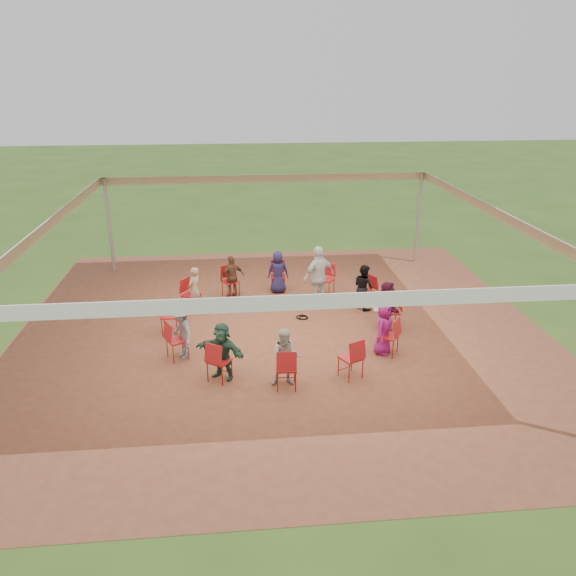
{
  "coord_description": "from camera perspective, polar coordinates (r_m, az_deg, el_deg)",
  "views": [
    {
      "loc": [
        -1.08,
        -12.65,
        6.0
      ],
      "look_at": [
        0.2,
        0.3,
        1.01
      ],
      "focal_mm": 35.0,
      "sensor_mm": 36.0,
      "label": 1
    }
  ],
  "objects": [
    {
      "name": "chair_2",
      "position": [
        16.15,
        3.87,
        0.83
      ],
      "size": [
        0.59,
        0.6,
        0.9
      ],
      "primitive_type": null,
      "rotation": [
        0.0,
        0.0,
        2.57
      ],
      "color": "#AE1618",
      "rests_on": "ground"
    },
    {
      "name": "chair_4",
      "position": [
        16.07,
        -5.86,
        0.67
      ],
      "size": [
        0.57,
        0.58,
        0.9
      ],
      "primitive_type": null,
      "rotation": [
        0.0,
        0.0,
        -2.67
      ],
      "color": "#AE1618",
      "rests_on": "ground"
    },
    {
      "name": "dirt_patch",
      "position": [
        14.04,
        -0.67,
        -4.29
      ],
      "size": [
        13.0,
        13.0,
        0.0
      ],
      "primitive_type": "plane",
      "color": "brown",
      "rests_on": "ground"
    },
    {
      "name": "chair_9",
      "position": [
        11.4,
        -0.18,
        -8.14
      ],
      "size": [
        0.44,
        0.46,
        0.9
      ],
      "primitive_type": null,
      "rotation": [
        0.0,
        0.0,
        -0.05
      ],
      "color": "#AE1618",
      "rests_on": "ground"
    },
    {
      "name": "chair_6",
      "position": [
        14.04,
        -11.92,
        -2.78
      ],
      "size": [
        0.46,
        0.44,
        0.9
      ],
      "primitive_type": null,
      "rotation": [
        0.0,
        0.0,
        -1.62
      ],
      "color": "#AE1618",
      "rests_on": "ground"
    },
    {
      "name": "chair_7",
      "position": [
        12.76,
        -11.19,
        -5.24
      ],
      "size": [
        0.58,
        0.57,
        0.9
      ],
      "primitive_type": null,
      "rotation": [
        0.0,
        0.0,
        -1.1
      ],
      "color": "#AE1618",
      "rests_on": "ground"
    },
    {
      "name": "chair_0",
      "position": [
        14.21,
        10.42,
        -2.38
      ],
      "size": [
        0.46,
        0.44,
        0.9
      ],
      "primitive_type": null,
      "rotation": [
        0.0,
        0.0,
        1.52
      ],
      "color": "#AE1618",
      "rests_on": "ground"
    },
    {
      "name": "person_seated_7",
      "position": [
        11.43,
        -0.21,
        -7.08
      ],
      "size": [
        0.62,
        0.38,
        1.24
      ],
      "primitive_type": "imported",
      "rotation": [
        0.0,
        0.0,
        -0.05
      ],
      "color": "#B1AD9E",
      "rests_on": "ground"
    },
    {
      "name": "tent",
      "position": [
        13.2,
        -0.72,
        5.03
      ],
      "size": [
        10.33,
        10.33,
        3.0
      ],
      "color": "#B2B2B7",
      "rests_on": "ground"
    },
    {
      "name": "chair_3",
      "position": [
        16.4,
        -1.03,
        1.2
      ],
      "size": [
        0.44,
        0.46,
        0.9
      ],
      "primitive_type": null,
      "rotation": [
        0.0,
        0.0,
        3.09
      ],
      "color": "#AE1618",
      "rests_on": "ground"
    },
    {
      "name": "person_seated_0",
      "position": [
        14.11,
        9.99,
        -1.74
      ],
      "size": [
        0.49,
        1.17,
        1.24
      ],
      "primitive_type": "imported",
      "rotation": [
        0.0,
        0.0,
        1.52
      ],
      "color": "#3C0E1F",
      "rests_on": "ground"
    },
    {
      "name": "chair_11",
      "position": [
        12.91,
        10.14,
        -4.82
      ],
      "size": [
        0.6,
        0.59,
        0.9
      ],
      "primitive_type": null,
      "rotation": [
        0.0,
        0.0,
        1.0
      ],
      "color": "#AE1618",
      "rests_on": "ground"
    },
    {
      "name": "person_seated_5",
      "position": [
        12.72,
        -10.75,
        -4.41
      ],
      "size": [
        0.72,
        0.89,
        1.24
      ],
      "primitive_type": "imported",
      "rotation": [
        0.0,
        0.0,
        -1.1
      ],
      "color": "gray",
      "rests_on": "ground"
    },
    {
      "name": "person_seated_4",
      "position": [
        15.1,
        -9.48,
        -0.16
      ],
      "size": [
        0.49,
        0.54,
        1.24
      ],
      "primitive_type": "imported",
      "rotation": [
        0.0,
        0.0,
        -2.15
      ],
      "color": "#977F5C",
      "rests_on": "ground"
    },
    {
      "name": "person_seated_8",
      "position": [
        12.87,
        9.68,
        -4.02
      ],
      "size": [
        0.61,
        0.69,
        1.24
      ],
      "primitive_type": "imported",
      "rotation": [
        0.0,
        0.0,
        1.0
      ],
      "color": "#911765",
      "rests_on": "ground"
    },
    {
      "name": "cable_coil",
      "position": [
        14.71,
        1.5,
        -3.0
      ],
      "size": [
        0.39,
        0.39,
        0.03
      ],
      "rotation": [
        0.0,
        0.0,
        -0.31
      ],
      "color": "black",
      "rests_on": "ground"
    },
    {
      "name": "person_seated_3",
      "position": [
        15.91,
        -5.69,
        1.14
      ],
      "size": [
        0.82,
        0.66,
        1.24
      ],
      "primitive_type": "imported",
      "rotation": [
        0.0,
        0.0,
        -2.67
      ],
      "color": "brown",
      "rests_on": "ground"
    },
    {
      "name": "person_seated_1",
      "position": [
        15.23,
        7.68,
        0.13
      ],
      "size": [
        0.58,
        0.69,
        1.24
      ],
      "primitive_type": "imported",
      "rotation": [
        0.0,
        0.0,
        2.04
      ],
      "color": "black",
      "rests_on": "ground"
    },
    {
      "name": "laptop",
      "position": [
        14.09,
        9.34,
        -1.88
      ],
      "size": [
        0.28,
        0.34,
        0.23
      ],
      "rotation": [
        0.0,
        0.0,
        1.52
      ],
      "color": "#B7B7BC",
      "rests_on": "ground"
    },
    {
      "name": "ground",
      "position": [
        14.04,
        -0.67,
        -4.31
      ],
      "size": [
        80.0,
        80.0,
        0.0
      ],
      "primitive_type": "plane",
      "color": "#304D18",
      "rests_on": "ground"
    },
    {
      "name": "person_seated_6",
      "position": [
        11.76,
        -6.7,
        -6.37
      ],
      "size": [
        1.2,
        0.99,
        1.24
      ],
      "primitive_type": "imported",
      "rotation": [
        0.0,
        0.0,
        -0.57
      ],
      "color": "#234734",
      "rests_on": "ground"
    },
    {
      "name": "standing_person",
      "position": [
        15.14,
        3.15,
        1.13
      ],
      "size": [
        1.13,
        0.94,
        1.72
      ],
      "primitive_type": "imported",
      "rotation": [
        0.0,
        0.0,
        3.65
      ],
      "color": "silver",
      "rests_on": "ground"
    },
    {
      "name": "person_seated_2",
      "position": [
        16.22,
        -1.02,
        1.64
      ],
      "size": [
        0.62,
        0.37,
        1.24
      ],
      "primitive_type": "imported",
      "rotation": [
        0.0,
        0.0,
        3.09
      ],
      "color": "#1E1A40",
      "rests_on": "ground"
    },
    {
      "name": "chair_10",
      "position": [
        11.85,
        6.4,
        -7.08
      ],
      "size": [
        0.57,
        0.58,
        0.9
      ],
      "primitive_type": null,
      "rotation": [
        0.0,
        0.0,
        0.47
      ],
      "color": "#AE1618",
      "rests_on": "ground"
    },
    {
      "name": "chair_1",
      "position": [
        15.37,
        7.99,
        -0.4
      ],
      "size": [
        0.58,
        0.57,
        0.9
      ],
      "primitive_type": null,
      "rotation": [
        0.0,
        0.0,
        2.04
      ],
      "color": "#AE1618",
      "rests_on": "ground"
    },
    {
      "name": "chair_5",
      "position": [
        15.23,
        -9.81,
        -0.7
      ],
      "size": [
        0.6,
        0.59,
        0.9
      ],
      "primitive_type": null,
      "rotation": [
        0.0,
        0.0,
        -2.15
      ],
      "color": "#AE1618",
      "rests_on": "ground"
    },
    {
      "name": "chair_8",
      "position": [
        11.75,
        -6.99,
        -7.36
      ],
      "size": [
        0.59,
        0.6,
        0.9
      ],
      "primitive_type": null,
      "rotation": [
        0.0,
        0.0,
        -0.57
      ],
      "color": "#AE1618",
      "rests_on": "ground"
    }
  ]
}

